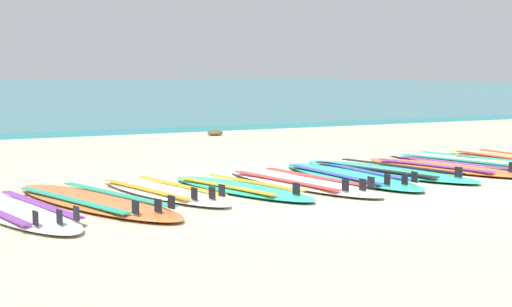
{
  "coord_description": "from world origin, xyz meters",
  "views": [
    {
      "loc": [
        -4.5,
        -6.69,
        1.23
      ],
      "look_at": [
        -0.47,
        1.18,
        0.25
      ],
      "focal_mm": 54.77,
      "sensor_mm": 36.0,
      "label": 1
    }
  ],
  "objects_px": {
    "surfboard_5": "(300,182)",
    "surfboard_6": "(350,176)",
    "surfboard_3": "(163,191)",
    "surfboard_8": "(444,167)",
    "surfboard_9": "(467,161)",
    "surfboard_2": "(94,201)",
    "surfboard_7": "(386,171)",
    "surfboard_4": "(240,188)",
    "surfboard_1": "(16,211)"
  },
  "relations": [
    {
      "from": "surfboard_2",
      "to": "surfboard_3",
      "type": "xyz_separation_m",
      "value": [
        0.74,
        0.25,
        0.0
      ]
    },
    {
      "from": "surfboard_1",
      "to": "surfboard_2",
      "type": "height_order",
      "value": "same"
    },
    {
      "from": "surfboard_3",
      "to": "surfboard_8",
      "type": "height_order",
      "value": "same"
    },
    {
      "from": "surfboard_1",
      "to": "surfboard_2",
      "type": "xyz_separation_m",
      "value": [
        0.72,
        0.19,
        -0.0
      ]
    },
    {
      "from": "surfboard_2",
      "to": "surfboard_7",
      "type": "xyz_separation_m",
      "value": [
        3.57,
        0.47,
        -0.0
      ]
    },
    {
      "from": "surfboard_5",
      "to": "surfboard_7",
      "type": "bearing_deg",
      "value": 13.34
    },
    {
      "from": "surfboard_5",
      "to": "surfboard_8",
      "type": "distance_m",
      "value": 2.18
    },
    {
      "from": "surfboard_2",
      "to": "surfboard_4",
      "type": "xyz_separation_m",
      "value": [
        1.5,
        0.08,
        -0.0
      ]
    },
    {
      "from": "surfboard_1",
      "to": "surfboard_3",
      "type": "bearing_deg",
      "value": 16.65
    },
    {
      "from": "surfboard_8",
      "to": "surfboard_7",
      "type": "bearing_deg",
      "value": 176.94
    },
    {
      "from": "surfboard_4",
      "to": "surfboard_5",
      "type": "height_order",
      "value": "same"
    },
    {
      "from": "surfboard_3",
      "to": "surfboard_5",
      "type": "distance_m",
      "value": 1.49
    },
    {
      "from": "surfboard_4",
      "to": "surfboard_8",
      "type": "distance_m",
      "value": 2.92
    },
    {
      "from": "surfboard_4",
      "to": "surfboard_2",
      "type": "bearing_deg",
      "value": -176.93
    },
    {
      "from": "surfboard_8",
      "to": "surfboard_5",
      "type": "bearing_deg",
      "value": -172.78
    },
    {
      "from": "surfboard_8",
      "to": "surfboard_6",
      "type": "bearing_deg",
      "value": -175.53
    },
    {
      "from": "surfboard_4",
      "to": "surfboard_6",
      "type": "bearing_deg",
      "value": 9.16
    },
    {
      "from": "surfboard_6",
      "to": "surfboard_9",
      "type": "distance_m",
      "value": 2.13
    },
    {
      "from": "surfboard_3",
      "to": "surfboard_8",
      "type": "bearing_deg",
      "value": 2.82
    },
    {
      "from": "surfboard_2",
      "to": "surfboard_7",
      "type": "bearing_deg",
      "value": 7.53
    },
    {
      "from": "surfboard_3",
      "to": "surfboard_8",
      "type": "distance_m",
      "value": 3.66
    },
    {
      "from": "surfboard_5",
      "to": "surfboard_4",
      "type": "bearing_deg",
      "value": -174.26
    },
    {
      "from": "surfboard_9",
      "to": "surfboard_8",
      "type": "bearing_deg",
      "value": -154.15
    },
    {
      "from": "surfboard_2",
      "to": "surfboard_6",
      "type": "xyz_separation_m",
      "value": [
        2.96,
        0.32,
        0.0
      ]
    },
    {
      "from": "surfboard_2",
      "to": "surfboard_5",
      "type": "xyz_separation_m",
      "value": [
        2.23,
        0.15,
        0.0
      ]
    },
    {
      "from": "surfboard_8",
      "to": "surfboard_9",
      "type": "relative_size",
      "value": 0.95
    },
    {
      "from": "surfboard_7",
      "to": "surfboard_2",
      "type": "bearing_deg",
      "value": -172.47
    },
    {
      "from": "surfboard_9",
      "to": "surfboard_6",
      "type": "bearing_deg",
      "value": -168.5
    },
    {
      "from": "surfboard_4",
      "to": "surfboard_3",
      "type": "bearing_deg",
      "value": 167.54
    },
    {
      "from": "surfboard_1",
      "to": "surfboard_3",
      "type": "xyz_separation_m",
      "value": [
        1.46,
        0.44,
        0.0
      ]
    },
    {
      "from": "surfboard_5",
      "to": "surfboard_7",
      "type": "distance_m",
      "value": 1.38
    },
    {
      "from": "surfboard_1",
      "to": "surfboard_3",
      "type": "distance_m",
      "value": 1.53
    },
    {
      "from": "surfboard_2",
      "to": "surfboard_7",
      "type": "distance_m",
      "value": 3.6
    },
    {
      "from": "surfboard_2",
      "to": "surfboard_7",
      "type": "relative_size",
      "value": 1.01
    },
    {
      "from": "surfboard_2",
      "to": "surfboard_3",
      "type": "distance_m",
      "value": 0.78
    },
    {
      "from": "surfboard_7",
      "to": "surfboard_6",
      "type": "bearing_deg",
      "value": -165.77
    },
    {
      "from": "surfboard_3",
      "to": "surfboard_1",
      "type": "bearing_deg",
      "value": -163.35
    },
    {
      "from": "surfboard_4",
      "to": "surfboard_8",
      "type": "xyz_separation_m",
      "value": [
        2.9,
        0.35,
        -0.0
      ]
    },
    {
      "from": "surfboard_1",
      "to": "surfboard_7",
      "type": "distance_m",
      "value": 4.34
    },
    {
      "from": "surfboard_4",
      "to": "surfboard_9",
      "type": "relative_size",
      "value": 0.85
    },
    {
      "from": "surfboard_5",
      "to": "surfboard_6",
      "type": "height_order",
      "value": "same"
    },
    {
      "from": "surfboard_9",
      "to": "surfboard_3",
      "type": "bearing_deg",
      "value": -173.47
    },
    {
      "from": "surfboard_5",
      "to": "surfboard_9",
      "type": "height_order",
      "value": "same"
    },
    {
      "from": "surfboard_6",
      "to": "surfboard_9",
      "type": "xyz_separation_m",
      "value": [
        2.08,
        0.42,
        0.0
      ]
    },
    {
      "from": "surfboard_4",
      "to": "surfboard_5",
      "type": "bearing_deg",
      "value": 5.74
    },
    {
      "from": "surfboard_5",
      "to": "surfboard_6",
      "type": "relative_size",
      "value": 1.0
    },
    {
      "from": "surfboard_3",
      "to": "surfboard_4",
      "type": "distance_m",
      "value": 0.77
    },
    {
      "from": "surfboard_4",
      "to": "surfboard_5",
      "type": "xyz_separation_m",
      "value": [
        0.73,
        0.07,
        0.0
      ]
    },
    {
      "from": "surfboard_1",
      "to": "surfboard_5",
      "type": "bearing_deg",
      "value": 6.64
    },
    {
      "from": "surfboard_9",
      "to": "surfboard_7",
      "type": "bearing_deg",
      "value": -169.67
    }
  ]
}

